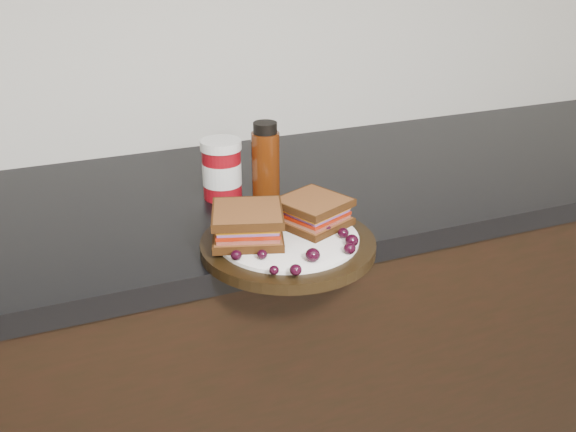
% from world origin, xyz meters
% --- Properties ---
extents(base_cabinets, '(3.96, 0.58, 0.86)m').
position_xyz_m(base_cabinets, '(0.00, 1.70, 0.43)').
color(base_cabinets, black).
rests_on(base_cabinets, ground_plane).
extents(countertop, '(3.98, 0.60, 0.04)m').
position_xyz_m(countertop, '(0.00, 1.70, 0.88)').
color(countertop, black).
rests_on(countertop, base_cabinets).
extents(plate, '(0.28, 0.28, 0.02)m').
position_xyz_m(plate, '(0.19, 1.43, 0.91)').
color(plate, black).
rests_on(plate, countertop).
extents(sandwich_left, '(0.14, 0.14, 0.05)m').
position_xyz_m(sandwich_left, '(0.13, 1.45, 0.95)').
color(sandwich_left, brown).
rests_on(sandwich_left, plate).
extents(sandwich_right, '(0.13, 0.13, 0.05)m').
position_xyz_m(sandwich_right, '(0.25, 1.45, 0.95)').
color(sandwich_right, brown).
rests_on(sandwich_right, plate).
extents(grape_0, '(0.02, 0.02, 0.02)m').
position_xyz_m(grape_0, '(0.09, 1.39, 0.93)').
color(grape_0, black).
rests_on(grape_0, plate).
extents(grape_1, '(0.02, 0.02, 0.01)m').
position_xyz_m(grape_1, '(0.13, 1.37, 0.93)').
color(grape_1, black).
rests_on(grape_1, plate).
extents(grape_2, '(0.01, 0.01, 0.01)m').
position_xyz_m(grape_2, '(0.13, 1.32, 0.93)').
color(grape_2, black).
rests_on(grape_2, plate).
extents(grape_3, '(0.02, 0.02, 0.02)m').
position_xyz_m(grape_3, '(0.16, 1.31, 0.93)').
color(grape_3, black).
rests_on(grape_3, plate).
extents(grape_4, '(0.02, 0.02, 0.02)m').
position_xyz_m(grape_4, '(0.19, 1.34, 0.93)').
color(grape_4, black).
rests_on(grape_4, plate).
extents(grape_5, '(0.01, 0.01, 0.01)m').
position_xyz_m(grape_5, '(0.20, 1.34, 0.93)').
color(grape_5, black).
rests_on(grape_5, plate).
extents(grape_6, '(0.02, 0.02, 0.02)m').
position_xyz_m(grape_6, '(0.26, 1.34, 0.93)').
color(grape_6, black).
rests_on(grape_6, plate).
extents(grape_7, '(0.02, 0.02, 0.02)m').
position_xyz_m(grape_7, '(0.27, 1.36, 0.93)').
color(grape_7, black).
rests_on(grape_7, plate).
extents(grape_8, '(0.02, 0.02, 0.02)m').
position_xyz_m(grape_8, '(0.27, 1.39, 0.93)').
color(grape_8, black).
rests_on(grape_8, plate).
extents(grape_9, '(0.02, 0.02, 0.02)m').
position_xyz_m(grape_9, '(0.25, 1.41, 0.93)').
color(grape_9, black).
rests_on(grape_9, plate).
extents(grape_10, '(0.02, 0.02, 0.02)m').
position_xyz_m(grape_10, '(0.27, 1.44, 0.93)').
color(grape_10, black).
rests_on(grape_10, plate).
extents(grape_11, '(0.02, 0.02, 0.02)m').
position_xyz_m(grape_11, '(0.26, 1.45, 0.93)').
color(grape_11, black).
rests_on(grape_11, plate).
extents(grape_12, '(0.02, 0.02, 0.02)m').
position_xyz_m(grape_12, '(0.25, 1.48, 0.93)').
color(grape_12, black).
rests_on(grape_12, plate).
extents(grape_13, '(0.02, 0.02, 0.01)m').
position_xyz_m(grape_13, '(0.13, 1.48, 0.93)').
color(grape_13, black).
rests_on(grape_13, plate).
extents(grape_14, '(0.01, 0.01, 0.01)m').
position_xyz_m(grape_14, '(0.12, 1.45, 0.93)').
color(grape_14, black).
rests_on(grape_14, plate).
extents(grape_15, '(0.02, 0.02, 0.02)m').
position_xyz_m(grape_15, '(0.13, 1.41, 0.93)').
color(grape_15, black).
rests_on(grape_15, plate).
extents(grape_16, '(0.02, 0.02, 0.02)m').
position_xyz_m(grape_16, '(0.13, 1.47, 0.93)').
color(grape_16, black).
rests_on(grape_16, plate).
extents(grape_17, '(0.02, 0.02, 0.02)m').
position_xyz_m(grape_17, '(0.12, 1.45, 0.93)').
color(grape_17, black).
rests_on(grape_17, plate).
extents(grape_18, '(0.02, 0.02, 0.02)m').
position_xyz_m(grape_18, '(0.10, 1.42, 0.93)').
color(grape_18, black).
rests_on(grape_18, plate).
extents(condiment_jar, '(0.10, 0.10, 0.11)m').
position_xyz_m(condiment_jar, '(0.16, 1.68, 0.96)').
color(condiment_jar, maroon).
rests_on(condiment_jar, countertop).
extents(oil_bottle, '(0.06, 0.06, 0.15)m').
position_xyz_m(oil_bottle, '(0.24, 1.65, 0.97)').
color(oil_bottle, '#451B06').
rests_on(oil_bottle, countertop).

